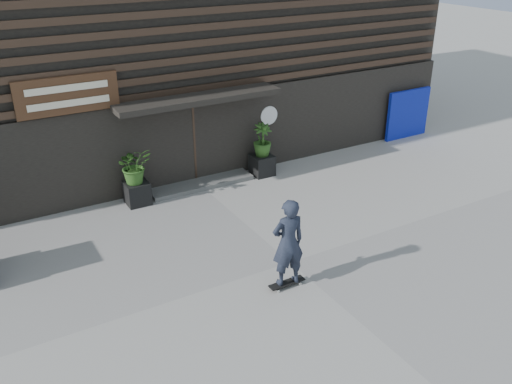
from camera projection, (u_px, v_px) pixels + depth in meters
ground at (290, 262)px, 11.78m from camera, size 80.00×80.00×0.00m
entrance_step at (201, 183)px, 15.35m from camera, size 3.00×0.80×0.12m
planter_pot_left at (137, 193)px, 14.23m from camera, size 0.60×0.60×0.60m
bamboo_left at (134, 165)px, 13.90m from camera, size 0.86×0.75×0.96m
planter_pot_right at (262, 165)px, 15.95m from camera, size 0.60×0.60×0.60m
bamboo_right at (262, 140)px, 15.62m from camera, size 0.54×0.54×0.96m
blue_tarp at (408, 114)px, 18.66m from camera, size 1.79×0.14×1.67m
building at (126, 16)px, 17.85m from camera, size 18.00×11.00×8.00m
skateboarder at (288, 243)px, 10.55m from camera, size 0.78×0.51×1.94m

